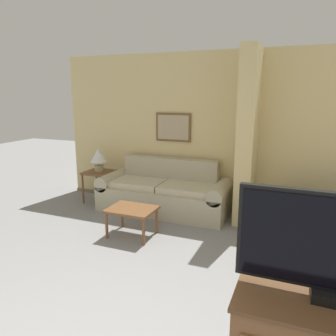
% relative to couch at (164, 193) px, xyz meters
% --- Properties ---
extents(wall_back, '(6.27, 0.16, 2.60)m').
position_rel_couch_xyz_m(wall_back, '(1.04, 0.48, 0.98)').
color(wall_back, '#DBC484').
rests_on(wall_back, ground_plane).
extents(wall_partition_pillar, '(0.24, 0.66, 2.60)m').
position_rel_couch_xyz_m(wall_partition_pillar, '(1.31, 0.09, 0.99)').
color(wall_partition_pillar, '#DBC484').
rests_on(wall_partition_pillar, ground_plane).
extents(couch, '(2.16, 0.84, 0.86)m').
position_rel_couch_xyz_m(couch, '(0.00, 0.00, 0.00)').
color(couch, '#B7AD8E').
rests_on(couch, ground_plane).
extents(coffee_table, '(0.64, 0.50, 0.40)m').
position_rel_couch_xyz_m(coffee_table, '(-0.03, -1.08, 0.03)').
color(coffee_table, brown).
rests_on(coffee_table, ground_plane).
extents(side_table, '(0.49, 0.49, 0.57)m').
position_rel_couch_xyz_m(side_table, '(-1.28, 0.02, 0.17)').
color(side_table, brown).
rests_on(side_table, ground_plane).
extents(table_lamp, '(0.29, 0.29, 0.42)m').
position_rel_couch_xyz_m(table_lamp, '(-1.28, 0.02, 0.52)').
color(table_lamp, tan).
rests_on(table_lamp, side_table).
extents(bed, '(1.46, 2.05, 0.52)m').
position_rel_couch_xyz_m(bed, '(2.47, -0.64, -0.05)').
color(bed, brown).
rests_on(bed, ground_plane).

